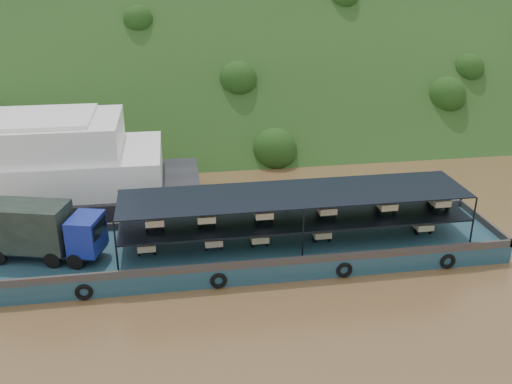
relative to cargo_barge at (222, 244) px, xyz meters
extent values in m
plane|color=brown|center=(4.89, 0.86, -1.20)|extent=(160.00, 160.00, 0.00)
cube|color=#1D3914|center=(4.89, 36.86, -1.20)|extent=(140.00, 39.60, 39.60)
cube|color=#153B49|center=(1.36, 0.02, -0.60)|extent=(35.00, 7.00, 1.20)
cube|color=#592D19|center=(1.36, 3.42, 0.25)|extent=(35.00, 0.20, 0.50)
cube|color=#592D19|center=(1.36, -3.38, 0.25)|extent=(35.00, 0.20, 0.50)
cube|color=#592D19|center=(18.76, 0.02, 0.25)|extent=(0.20, 7.00, 0.50)
torus|color=black|center=(-8.64, -3.53, -0.65)|extent=(1.06, 0.26, 1.06)
torus|color=black|center=(-0.64, -3.53, -0.65)|extent=(1.06, 0.26, 1.06)
torus|color=black|center=(7.36, -3.53, -0.65)|extent=(1.06, 0.26, 1.06)
torus|color=black|center=(14.36, -3.53, -0.65)|extent=(1.06, 0.26, 1.06)
cylinder|color=black|center=(-13.41, 1.69, 0.52)|extent=(1.10, 0.63, 1.04)
cylinder|color=black|center=(-10.59, -1.36, 0.52)|extent=(1.10, 0.63, 1.04)
cylinder|color=black|center=(-10.01, 0.74, 0.52)|extent=(1.10, 0.63, 1.04)
cylinder|color=black|center=(-9.19, -1.76, 0.52)|extent=(1.10, 0.63, 1.04)
cylinder|color=black|center=(-8.60, 0.34, 0.52)|extent=(1.10, 0.63, 1.04)
cube|color=black|center=(-11.10, -0.09, 0.67)|extent=(7.42, 4.11, 0.21)
cube|color=navy|center=(-8.50, -0.82, 1.87)|extent=(2.37, 2.88, 2.29)
cube|color=black|center=(-7.65, -1.06, 2.28)|extent=(0.62, 2.02, 0.94)
cube|color=black|center=(-12.10, 0.19, 2.18)|extent=(5.48, 3.75, 2.91)
cube|color=black|center=(4.86, 0.02, 1.66)|extent=(23.00, 5.00, 0.12)
cube|color=black|center=(4.86, 0.02, 3.30)|extent=(23.00, 5.00, 0.08)
cylinder|color=black|center=(-6.64, -2.48, 1.65)|extent=(0.12, 0.12, 3.30)
cylinder|color=black|center=(-6.64, 2.52, 1.65)|extent=(0.12, 0.12, 3.30)
cylinder|color=black|center=(4.86, -2.48, 1.65)|extent=(0.12, 0.12, 3.30)
cylinder|color=black|center=(4.86, 2.52, 1.65)|extent=(0.12, 0.12, 3.30)
cylinder|color=black|center=(16.36, -2.48, 1.65)|extent=(0.12, 0.12, 3.30)
cylinder|color=black|center=(16.36, 2.52, 1.65)|extent=(0.12, 0.12, 3.30)
cylinder|color=black|center=(-4.93, 1.07, 0.26)|extent=(0.12, 0.52, 0.52)
cylinder|color=black|center=(-5.43, -0.73, 0.26)|extent=(0.14, 0.52, 0.52)
cylinder|color=black|center=(-4.43, -0.73, 0.26)|extent=(0.14, 0.52, 0.52)
cube|color=beige|center=(-4.93, -0.38, 0.60)|extent=(1.15, 1.50, 0.44)
cube|color=#B0100B|center=(-4.93, 0.77, 0.78)|extent=(0.55, 0.80, 0.80)
cube|color=#B0100B|center=(-4.93, 0.57, 1.28)|extent=(0.50, 0.10, 0.10)
cylinder|color=black|center=(-0.65, 1.07, 0.26)|extent=(0.12, 0.52, 0.52)
cylinder|color=black|center=(-1.15, -0.73, 0.26)|extent=(0.14, 0.52, 0.52)
cylinder|color=black|center=(-0.15, -0.73, 0.26)|extent=(0.14, 0.52, 0.52)
cube|color=beige|center=(-0.65, -0.38, 0.60)|extent=(1.15, 1.50, 0.44)
cube|color=#AC240B|center=(-0.65, 0.77, 0.78)|extent=(0.55, 0.80, 0.80)
cube|color=#AC240B|center=(-0.65, 0.57, 1.28)|extent=(0.50, 0.10, 0.10)
cylinder|color=black|center=(2.39, 1.07, 0.26)|extent=(0.12, 0.52, 0.52)
cylinder|color=black|center=(1.89, -0.73, 0.26)|extent=(0.14, 0.52, 0.52)
cylinder|color=black|center=(2.89, -0.73, 0.26)|extent=(0.14, 0.52, 0.52)
cube|color=#C4BA8A|center=(2.39, -0.38, 0.60)|extent=(1.15, 1.50, 0.44)
cube|color=#AD0B16|center=(2.39, 0.77, 0.78)|extent=(0.55, 0.80, 0.80)
cube|color=#AD0B16|center=(2.39, 0.57, 1.28)|extent=(0.50, 0.10, 0.10)
cylinder|color=black|center=(6.62, 1.07, 0.26)|extent=(0.12, 0.52, 0.52)
cylinder|color=black|center=(6.12, -0.73, 0.26)|extent=(0.14, 0.52, 0.52)
cylinder|color=black|center=(7.12, -0.73, 0.26)|extent=(0.14, 0.52, 0.52)
cube|color=tan|center=(6.62, -0.38, 0.60)|extent=(1.15, 1.50, 0.44)
cube|color=#B32C0B|center=(6.62, 0.77, 0.78)|extent=(0.55, 0.80, 0.80)
cube|color=#B32C0B|center=(6.62, 0.57, 1.28)|extent=(0.50, 0.10, 0.10)
cylinder|color=black|center=(13.84, 1.07, 0.26)|extent=(0.12, 0.52, 0.52)
cylinder|color=black|center=(13.34, -0.73, 0.26)|extent=(0.14, 0.52, 0.52)
cylinder|color=black|center=(14.34, -0.73, 0.26)|extent=(0.14, 0.52, 0.52)
cube|color=beige|center=(13.84, -0.38, 0.60)|extent=(1.15, 1.50, 0.44)
cube|color=red|center=(13.84, 0.77, 0.78)|extent=(0.55, 0.80, 0.80)
cube|color=red|center=(13.84, 0.57, 1.28)|extent=(0.50, 0.10, 0.10)
cylinder|color=black|center=(-4.30, 1.07, 1.98)|extent=(0.12, 0.52, 0.52)
cylinder|color=black|center=(-4.80, -0.73, 1.98)|extent=(0.14, 0.52, 0.52)
cylinder|color=black|center=(-3.80, -0.73, 1.98)|extent=(0.14, 0.52, 0.52)
cube|color=beige|center=(-4.30, -0.38, 2.32)|extent=(1.15, 1.50, 0.44)
cube|color=#AD0B18|center=(-4.30, 0.77, 2.50)|extent=(0.55, 0.80, 0.80)
cube|color=#AD0B18|center=(-4.30, 0.57, 3.00)|extent=(0.50, 0.10, 0.10)
cylinder|color=black|center=(-1.06, 1.07, 1.98)|extent=(0.12, 0.52, 0.52)
cylinder|color=black|center=(-1.56, -0.73, 1.98)|extent=(0.14, 0.52, 0.52)
cylinder|color=black|center=(-0.56, -0.73, 1.98)|extent=(0.14, 0.52, 0.52)
cube|color=beige|center=(-1.06, -0.38, 2.32)|extent=(1.15, 1.50, 0.44)
cube|color=#1C36A8|center=(-1.06, 0.77, 2.50)|extent=(0.55, 0.80, 0.80)
cube|color=#1C36A8|center=(-1.06, 0.57, 3.00)|extent=(0.50, 0.10, 0.10)
cylinder|color=black|center=(2.66, 1.07, 1.98)|extent=(0.12, 0.52, 0.52)
cylinder|color=black|center=(2.16, -0.73, 1.98)|extent=(0.14, 0.52, 0.52)
cylinder|color=black|center=(3.16, -0.73, 1.98)|extent=(0.14, 0.52, 0.52)
cube|color=beige|center=(2.66, -0.38, 2.32)|extent=(1.15, 1.50, 0.44)
cube|color=#B41E0C|center=(2.66, 0.77, 2.50)|extent=(0.55, 0.80, 0.80)
cube|color=#B41E0C|center=(2.66, 0.57, 3.00)|extent=(0.50, 0.10, 0.10)
cylinder|color=black|center=(6.90, 1.07, 1.98)|extent=(0.12, 0.52, 0.52)
cylinder|color=black|center=(6.40, -0.73, 1.98)|extent=(0.14, 0.52, 0.52)
cylinder|color=black|center=(7.40, -0.73, 1.98)|extent=(0.14, 0.52, 0.52)
cube|color=tan|center=(6.90, -0.38, 2.32)|extent=(1.15, 1.50, 0.44)
cube|color=beige|center=(6.90, 0.77, 2.50)|extent=(0.55, 0.80, 0.80)
cube|color=beige|center=(6.90, 0.57, 3.00)|extent=(0.50, 0.10, 0.10)
cylinder|color=black|center=(11.08, 1.07, 1.98)|extent=(0.12, 0.52, 0.52)
cylinder|color=black|center=(10.58, -0.73, 1.98)|extent=(0.14, 0.52, 0.52)
cylinder|color=black|center=(11.58, -0.73, 1.98)|extent=(0.14, 0.52, 0.52)
cube|color=beige|center=(11.08, -0.38, 2.32)|extent=(1.15, 1.50, 0.44)
cube|color=red|center=(11.08, 0.77, 2.50)|extent=(0.55, 0.80, 0.80)
cube|color=red|center=(11.08, 0.57, 3.00)|extent=(0.50, 0.10, 0.10)
cylinder|color=black|center=(14.86, 1.07, 1.98)|extent=(0.12, 0.52, 0.52)
cylinder|color=black|center=(14.36, -0.73, 1.98)|extent=(0.14, 0.52, 0.52)
cylinder|color=black|center=(15.36, -0.73, 1.98)|extent=(0.14, 0.52, 0.52)
cube|color=beige|center=(14.86, -0.38, 2.32)|extent=(1.15, 1.50, 0.44)
cube|color=tan|center=(14.86, 0.77, 2.50)|extent=(0.55, 0.80, 0.80)
cube|color=tan|center=(14.86, 0.57, 3.00)|extent=(0.50, 0.10, 0.10)
camera|label=1|loc=(-3.20, -33.68, 17.67)|focal=40.00mm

